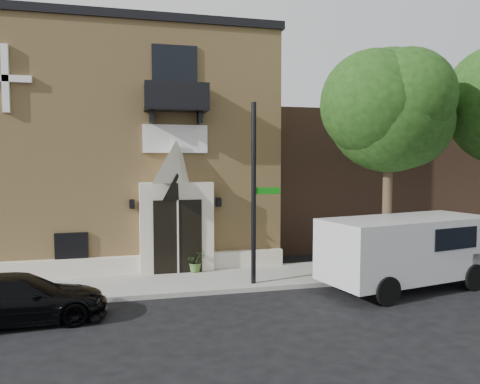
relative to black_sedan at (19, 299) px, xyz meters
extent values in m
plane|color=black|center=(5.47, 1.23, -0.63)|extent=(120.00, 120.00, 0.00)
cube|color=gray|center=(6.47, 2.73, -0.55)|extent=(42.00, 3.00, 0.15)
cube|color=tan|center=(2.47, 9.23, 3.87)|extent=(12.00, 10.00, 9.00)
cube|color=black|center=(2.47, 9.23, 8.52)|extent=(12.20, 10.20, 0.30)
cube|color=beige|center=(2.47, 4.11, -0.18)|extent=(12.00, 0.30, 0.60)
cube|color=beige|center=(4.47, 3.98, 1.12)|extent=(2.60, 0.55, 3.20)
pyramid|color=beige|center=(4.47, 3.98, 3.47)|extent=(2.60, 0.55, 1.50)
cube|color=black|center=(4.47, 3.69, 0.82)|extent=(1.70, 0.06, 2.60)
cube|color=beige|center=(4.47, 3.65, 0.82)|extent=(0.06, 0.04, 2.60)
cube|color=white|center=(4.47, 4.17, 4.27)|extent=(2.30, 0.10, 1.00)
cube|color=black|center=(4.47, 3.78, 5.27)|extent=(2.20, 0.90, 0.10)
cube|color=black|center=(4.47, 3.35, 5.72)|extent=(2.20, 0.06, 0.90)
cube|color=black|center=(3.42, 3.78, 5.72)|extent=(0.06, 0.90, 0.90)
cube|color=black|center=(5.52, 3.78, 5.72)|extent=(0.06, 0.90, 0.90)
cube|color=black|center=(4.47, 4.20, 6.47)|extent=(1.60, 0.08, 2.20)
cube|color=white|center=(-1.03, 4.15, 6.17)|extent=(0.22, 0.14, 2.20)
cube|color=white|center=(-1.03, 4.15, 6.17)|extent=(1.60, 0.14, 0.22)
cube|color=black|center=(0.87, 4.18, 0.52)|extent=(1.10, 0.10, 1.00)
cube|color=#FE1902|center=(0.87, 4.21, 0.52)|extent=(0.85, 0.06, 0.75)
cube|color=black|center=(2.92, 4.11, 1.97)|extent=(0.18, 0.18, 0.32)
cube|color=black|center=(6.02, 4.11, 1.97)|extent=(0.18, 0.18, 0.32)
cube|color=brown|center=(17.47, 10.23, 2.57)|extent=(18.00, 8.00, 6.40)
cylinder|color=#38281C|center=(11.47, 1.68, 1.62)|extent=(0.32, 0.32, 4.20)
sphere|color=#16340E|center=(11.47, 1.68, 5.19)|extent=(4.20, 4.20, 4.20)
sphere|color=#16340E|center=(12.27, 1.98, 4.89)|extent=(3.36, 3.36, 3.36)
sphere|color=#16340E|center=(10.77, 1.48, 5.39)|extent=(3.57, 3.57, 3.57)
sphere|color=#16340E|center=(11.67, 0.98, 5.59)|extent=(3.15, 3.15, 3.15)
imported|color=black|center=(0.00, 0.00, 0.00)|extent=(4.45, 2.08, 1.26)
cube|color=silver|center=(11.41, 0.41, 0.72)|extent=(5.96, 3.33, 1.91)
cube|color=silver|center=(13.61, 0.86, 0.16)|extent=(1.55, 2.43, 0.79)
cube|color=black|center=(14.05, 0.95, 1.06)|extent=(0.71, 1.94, 0.79)
cube|color=black|center=(12.51, -0.52, 1.12)|extent=(1.77, 0.40, 0.68)
cylinder|color=black|center=(9.86, -1.00, -0.20)|extent=(0.89, 0.45, 0.86)
cylinder|color=black|center=(9.43, 1.10, -0.20)|extent=(0.89, 0.45, 0.86)
cylinder|color=black|center=(13.38, -0.28, -0.20)|extent=(0.89, 0.45, 0.86)
cylinder|color=black|center=(12.96, 1.82, -0.20)|extent=(0.89, 0.45, 0.86)
cylinder|color=black|center=(6.69, 1.72, 2.44)|extent=(0.16, 0.16, 5.83)
cube|color=#09600B|center=(7.12, 1.64, 2.54)|extent=(0.82, 0.21, 0.21)
cube|color=#09600B|center=(6.78, 2.15, 2.78)|extent=(0.21, 0.82, 0.21)
cylinder|color=#9C1B0A|center=(11.37, 1.43, -0.43)|extent=(0.39, 0.39, 0.09)
cylinder|color=#9C1B0A|center=(11.37, 1.43, -0.10)|extent=(0.28, 0.28, 0.59)
sphere|color=#9C1B0A|center=(11.37, 1.43, 0.23)|extent=(0.28, 0.28, 0.28)
cylinder|color=#9C1B0A|center=(11.37, 1.43, -0.05)|extent=(0.48, 0.13, 0.13)
cube|color=#103C18|center=(14.49, 2.05, 0.02)|extent=(1.81, 1.33, 0.99)
cube|color=black|center=(14.49, 2.05, 0.56)|extent=(1.87, 1.38, 0.11)
imported|color=#497332|center=(5.10, 3.71, -0.10)|extent=(0.78, 0.71, 0.76)
imported|color=black|center=(11.46, 2.32, 0.42)|extent=(0.68, 0.46, 1.80)
camera|label=1|loc=(2.62, -12.67, 3.54)|focal=35.00mm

